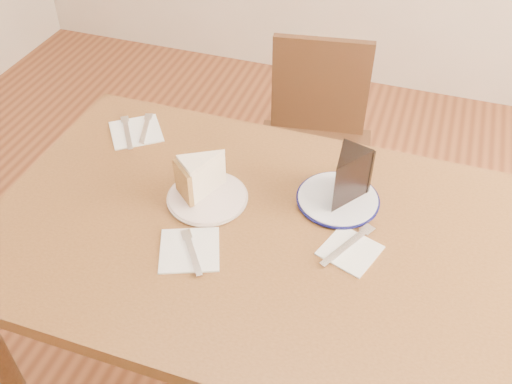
% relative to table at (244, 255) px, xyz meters
% --- Properties ---
extents(table, '(1.20, 0.80, 0.75)m').
position_rel_table_xyz_m(table, '(0.00, 0.00, 0.00)').
color(table, '#4C2C14').
rests_on(table, ground).
extents(chair_far, '(0.46, 0.46, 0.81)m').
position_rel_table_xyz_m(chair_far, '(0.00, 0.72, -0.20)').
color(chair_far, black).
rests_on(chair_far, ground).
extents(plate_cream, '(0.19, 0.19, 0.01)m').
position_rel_table_xyz_m(plate_cream, '(-0.11, 0.06, 0.10)').
color(plate_cream, silver).
rests_on(plate_cream, table).
extents(plate_navy, '(0.19, 0.19, 0.01)m').
position_rel_table_xyz_m(plate_navy, '(0.19, 0.16, 0.10)').
color(plate_navy, white).
rests_on(plate_navy, table).
extents(carrot_cake, '(0.13, 0.13, 0.09)m').
position_rel_table_xyz_m(carrot_cake, '(-0.13, 0.08, 0.16)').
color(carrot_cake, white).
rests_on(carrot_cake, plate_cream).
extents(chocolate_cake, '(0.10, 0.13, 0.12)m').
position_rel_table_xyz_m(chocolate_cake, '(0.20, 0.15, 0.17)').
color(chocolate_cake, black).
rests_on(chocolate_cake, plate_navy).
extents(napkin_cream, '(0.17, 0.17, 0.00)m').
position_rel_table_xyz_m(napkin_cream, '(-0.09, -0.11, 0.10)').
color(napkin_cream, white).
rests_on(napkin_cream, table).
extents(napkin_navy, '(0.15, 0.15, 0.00)m').
position_rel_table_xyz_m(napkin_navy, '(0.25, 0.00, 0.10)').
color(napkin_navy, white).
rests_on(napkin_navy, table).
extents(napkin_spare, '(0.19, 0.19, 0.00)m').
position_rel_table_xyz_m(napkin_spare, '(-0.41, 0.25, 0.10)').
color(napkin_spare, white).
rests_on(napkin_spare, table).
extents(fork_cream, '(0.10, 0.12, 0.00)m').
position_rel_table_xyz_m(fork_cream, '(-0.08, -0.12, 0.10)').
color(fork_cream, white).
rests_on(fork_cream, napkin_cream).
extents(knife_navy, '(0.09, 0.16, 0.00)m').
position_rel_table_xyz_m(knife_navy, '(0.24, 0.01, 0.10)').
color(knife_navy, silver).
rests_on(knife_navy, napkin_navy).
extents(fork_spare, '(0.06, 0.14, 0.00)m').
position_rel_table_xyz_m(fork_spare, '(-0.39, 0.27, 0.10)').
color(fork_spare, silver).
rests_on(fork_spare, napkin_spare).
extents(knife_spare, '(0.10, 0.14, 0.00)m').
position_rel_table_xyz_m(knife_spare, '(-0.43, 0.23, 0.10)').
color(knife_spare, white).
rests_on(knife_spare, napkin_spare).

